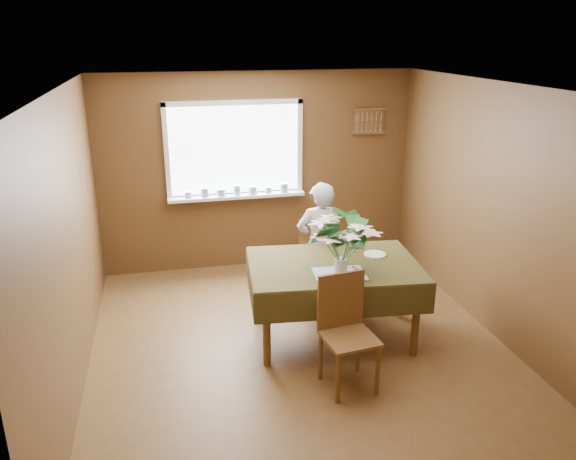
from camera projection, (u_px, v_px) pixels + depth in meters
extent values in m
plane|color=brown|center=(300.00, 349.00, 5.50)|extent=(4.50, 4.50, 0.00)
plane|color=white|center=(303.00, 88.00, 4.67)|extent=(4.50, 4.50, 0.00)
plane|color=brown|center=(258.00, 172.00, 7.16)|extent=(4.00, 0.00, 4.00)
plane|color=brown|center=(403.00, 364.00, 3.02)|extent=(4.00, 0.00, 4.00)
plane|color=brown|center=(69.00, 247.00, 4.67)|extent=(0.00, 4.50, 4.50)
plane|color=brown|center=(499.00, 214.00, 5.51)|extent=(0.00, 4.50, 4.50)
cube|color=white|center=(235.00, 150.00, 6.98)|extent=(1.60, 0.01, 1.10)
cube|color=white|center=(233.00, 103.00, 6.77)|extent=(1.72, 0.06, 0.06)
cube|color=white|center=(236.00, 195.00, 7.16)|extent=(1.72, 0.06, 0.06)
cube|color=white|center=(167.00, 153.00, 6.79)|extent=(0.06, 0.06, 1.22)
cube|color=white|center=(299.00, 147.00, 7.14)|extent=(0.06, 0.06, 1.22)
cube|color=white|center=(237.00, 196.00, 7.09)|extent=(1.72, 0.20, 0.04)
cylinder|color=white|center=(188.00, 195.00, 6.93)|extent=(0.09, 0.09, 0.08)
cylinder|color=white|center=(205.00, 192.00, 6.96)|extent=(0.11, 0.11, 0.12)
cylinder|color=white|center=(221.00, 192.00, 7.01)|extent=(0.12, 0.12, 0.09)
cylinder|color=white|center=(237.00, 190.00, 7.04)|extent=(0.10, 0.10, 0.13)
cylinder|color=white|center=(253.00, 190.00, 7.09)|extent=(0.11, 0.11, 0.10)
cylinder|color=white|center=(268.00, 190.00, 7.14)|extent=(0.09, 0.09, 0.08)
cylinder|color=white|center=(284.00, 188.00, 7.17)|extent=(0.11, 0.11, 0.12)
cube|color=brown|center=(369.00, 121.00, 7.24)|extent=(0.40, 0.03, 0.30)
cube|color=brown|center=(370.00, 110.00, 7.17)|extent=(0.44, 0.04, 0.03)
cube|color=brown|center=(369.00, 133.00, 7.27)|extent=(0.44, 0.04, 0.03)
cylinder|color=brown|center=(267.00, 329.00, 5.12)|extent=(0.07, 0.07, 0.75)
cylinder|color=brown|center=(416.00, 320.00, 5.29)|extent=(0.07, 0.07, 0.75)
cylinder|color=brown|center=(259.00, 288.00, 5.95)|extent=(0.07, 0.07, 0.75)
cylinder|color=brown|center=(388.00, 281.00, 6.12)|extent=(0.07, 0.07, 0.75)
cube|color=brown|center=(334.00, 266.00, 5.49)|extent=(1.68, 1.20, 0.04)
cube|color=#2E2910|center=(334.00, 264.00, 5.48)|extent=(1.75, 1.27, 0.01)
cube|color=#2E2910|center=(346.00, 304.00, 5.01)|extent=(1.64, 0.17, 0.30)
cube|color=#2E2910|center=(323.00, 257.00, 6.05)|extent=(1.64, 0.17, 0.30)
cube|color=#2E2910|center=(250.00, 283.00, 5.43)|extent=(0.12, 1.11, 0.30)
cube|color=#2E2910|center=(414.00, 274.00, 5.63)|extent=(0.12, 1.11, 0.30)
cube|color=#498BD0|center=(340.00, 274.00, 5.23)|extent=(0.51, 0.39, 0.01)
cylinder|color=brown|center=(334.00, 271.00, 6.75)|extent=(0.04, 0.04, 0.45)
cylinder|color=brown|center=(304.00, 269.00, 6.79)|extent=(0.04, 0.04, 0.45)
cylinder|color=brown|center=(333.00, 283.00, 6.42)|extent=(0.04, 0.04, 0.45)
cylinder|color=brown|center=(302.00, 282.00, 6.45)|extent=(0.04, 0.04, 0.45)
cube|color=brown|center=(318.00, 257.00, 6.52)|extent=(0.53, 0.53, 0.03)
cube|color=brown|center=(318.00, 242.00, 6.25)|extent=(0.40, 0.16, 0.50)
cylinder|color=brown|center=(338.00, 379.00, 4.63)|extent=(0.04, 0.04, 0.46)
cylinder|color=brown|center=(378.00, 370.00, 4.75)|extent=(0.04, 0.04, 0.46)
cylinder|color=brown|center=(321.00, 356.00, 4.96)|extent=(0.04, 0.04, 0.46)
cylinder|color=brown|center=(358.00, 349.00, 5.08)|extent=(0.04, 0.04, 0.46)
cube|color=brown|center=(350.00, 338.00, 4.77)|extent=(0.48, 0.48, 0.03)
cube|color=brown|center=(341.00, 300.00, 4.86)|extent=(0.43, 0.08, 0.51)
imported|color=white|center=(320.00, 245.00, 6.22)|extent=(0.53, 0.36, 1.42)
cylinder|color=white|center=(341.00, 266.00, 5.21)|extent=(0.12, 0.12, 0.15)
cylinder|color=#33662D|center=(341.00, 254.00, 5.17)|extent=(0.07, 0.07, 0.11)
cylinder|color=white|center=(375.00, 254.00, 5.68)|extent=(0.25, 0.25, 0.01)
cube|color=silver|center=(358.00, 270.00, 5.30)|extent=(0.07, 0.22, 0.00)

